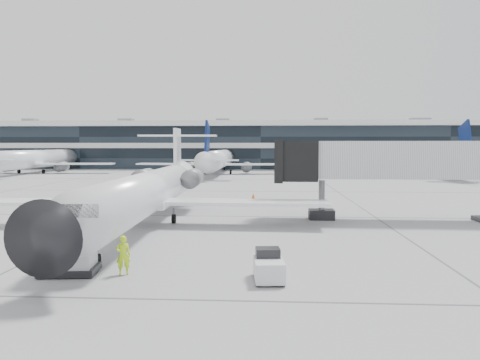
# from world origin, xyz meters

# --- Properties ---
(ground) EXTENTS (220.00, 220.00, 0.00)m
(ground) POSITION_xyz_m (0.00, 0.00, 0.00)
(ground) COLOR gray
(ground) RESTS_ON ground
(terminal) EXTENTS (170.00, 22.00, 10.00)m
(terminal) POSITION_xyz_m (0.00, 82.00, 5.00)
(terminal) COLOR black
(terminal) RESTS_ON ground
(bg_jet_left) EXTENTS (32.00, 40.00, 9.60)m
(bg_jet_left) POSITION_xyz_m (-45.00, 55.00, 0.00)
(bg_jet_left) COLOR white
(bg_jet_left) RESTS_ON ground
(bg_jet_center) EXTENTS (32.00, 40.00, 9.60)m
(bg_jet_center) POSITION_xyz_m (-8.00, 55.00, 0.00)
(bg_jet_center) COLOR white
(bg_jet_center) RESTS_ON ground
(bg_jet_right) EXTENTS (32.00, 40.00, 9.60)m
(bg_jet_right) POSITION_xyz_m (32.00, 55.00, 0.00)
(bg_jet_right) COLOR white
(bg_jet_right) RESTS_ON ground
(regional_jet) EXTENTS (24.99, 31.12, 7.19)m
(regional_jet) POSITION_xyz_m (-6.65, -4.73, 2.46)
(regional_jet) COLOR white
(regional_jet) RESTS_ON ground
(jet_bridge) EXTENTS (19.03, 4.22, 6.12)m
(jet_bridge) POSITION_xyz_m (12.60, -1.15, 4.46)
(jet_bridge) COLOR #A8AAAD
(jet_bridge) RESTS_ON ground
(ramp_worker) EXTENTS (0.72, 0.57, 1.73)m
(ramp_worker) POSITION_xyz_m (-4.66, -16.86, 0.86)
(ramp_worker) COLOR #CBFF1A
(ramp_worker) RESTS_ON ground
(baggage_tug) EXTENTS (1.37, 2.11, 1.28)m
(baggage_tug) POSITION_xyz_m (1.64, -17.35, 0.57)
(baggage_tug) COLOR silver
(baggage_tug) RESTS_ON ground
(cargo_uld) EXTENTS (2.56, 2.01, 1.94)m
(cargo_uld) POSITION_xyz_m (-7.04, -16.88, 0.97)
(cargo_uld) COLOR black
(cargo_uld) RESTS_ON ground
(traffic_cone) EXTENTS (0.50, 0.50, 0.60)m
(traffic_cone) POSITION_xyz_m (0.11, 12.14, 0.28)
(traffic_cone) COLOR #F5600C
(traffic_cone) RESTS_ON ground
(far_tug) EXTENTS (1.90, 2.61, 1.50)m
(far_tug) POSITION_xyz_m (-12.17, 31.15, 0.67)
(far_tug) COLOR black
(far_tug) RESTS_ON ground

